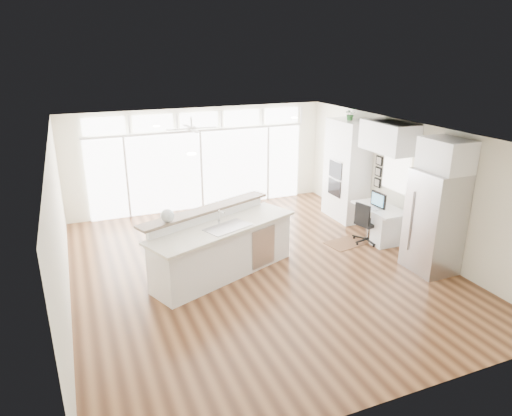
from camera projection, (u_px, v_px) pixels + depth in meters
name	position (u px, v px, depth m)	size (l,w,h in m)	color
floor	(258.00, 268.00, 9.12)	(7.00, 8.00, 0.02)	#492916
ceiling	(258.00, 133.00, 8.22)	(7.00, 8.00, 0.02)	white
wall_back	(200.00, 159.00, 12.16)	(7.00, 0.04, 2.70)	white
wall_front	(393.00, 308.00, 5.19)	(7.00, 0.04, 2.70)	white
wall_left	(59.00, 230.00, 7.41)	(0.04, 8.00, 2.70)	white
wall_right	(406.00, 184.00, 9.93)	(0.04, 8.00, 2.70)	white
glass_wall	(201.00, 170.00, 12.21)	(5.80, 0.06, 2.08)	white
transom_row	(199.00, 120.00, 11.76)	(5.90, 0.06, 0.40)	white
desk_window	(396.00, 172.00, 10.11)	(0.04, 0.85, 0.85)	white
ceiling_fan	(191.00, 124.00, 10.56)	(1.16, 1.16, 0.32)	silver
recessed_lights	(254.00, 132.00, 8.40)	(3.40, 3.00, 0.02)	white
oven_cabinet	(347.00, 170.00, 11.42)	(0.64, 1.20, 2.50)	white
desk_nook	(379.00, 223.00, 10.38)	(0.72, 1.30, 0.76)	white
upper_cabinets	(389.00, 137.00, 9.74)	(0.64, 1.30, 0.64)	white
refrigerator	(434.00, 222.00, 8.73)	(0.76, 0.90, 2.00)	#B5B6BA
fridge_cabinet	(446.00, 155.00, 8.32)	(0.64, 0.90, 0.60)	white
framed_photos	(378.00, 172.00, 10.70)	(0.06, 0.22, 0.80)	black
kitchen_island	(224.00, 245.00, 8.67)	(3.08, 1.16, 1.22)	white
rug	(345.00, 243.00, 10.22)	(0.81, 0.59, 0.01)	#3E2213
office_chair	(368.00, 223.00, 10.16)	(0.49, 0.45, 0.94)	black
fishbowl	(167.00, 216.00, 8.06)	(0.24, 0.24, 0.24)	silver
monitor	(378.00, 200.00, 10.17)	(0.08, 0.45, 0.38)	black
keyboard	(371.00, 208.00, 10.16)	(0.13, 0.34, 0.02)	silver
potted_plant	(350.00, 115.00, 10.96)	(0.27, 0.30, 0.23)	#285E29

